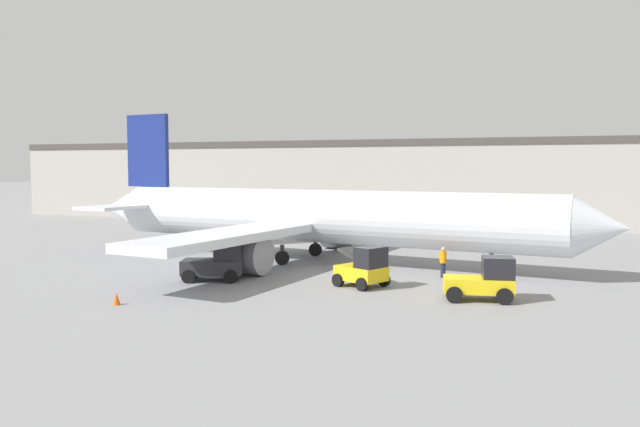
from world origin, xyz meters
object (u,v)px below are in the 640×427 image
at_px(airplane, 308,217).
at_px(pushback_tug, 484,280).
at_px(belt_loader_truck, 364,268).
at_px(ground_crew_worker, 443,261).
at_px(baggage_tug, 218,262).
at_px(safety_cone_near, 116,299).

bearing_deg(airplane, pushback_tug, -27.98).
bearing_deg(airplane, belt_loader_truck, -43.59).
bearing_deg(ground_crew_worker, baggage_tug, -126.50).
distance_m(airplane, belt_loader_truck, 9.97).
xyz_separation_m(baggage_tug, pushback_tug, (14.46, -0.47, -0.08)).
height_order(pushback_tug, safety_cone_near, pushback_tug).
bearing_deg(pushback_tug, belt_loader_truck, 158.14).
xyz_separation_m(baggage_tug, safety_cone_near, (-1.39, -7.04, -0.78)).
bearing_deg(belt_loader_truck, airplane, 154.27).
xyz_separation_m(ground_crew_worker, belt_loader_truck, (-3.54, -4.20, 0.07)).
bearing_deg(safety_cone_near, baggage_tug, 78.84).
relative_size(airplane, safety_cone_near, 69.47).
distance_m(ground_crew_worker, baggage_tug, 12.77).
relative_size(ground_crew_worker, pushback_tug, 0.51).
bearing_deg(pushback_tug, airplane, 133.96).
relative_size(baggage_tug, safety_cone_near, 6.67).
distance_m(airplane, safety_cone_near, 16.23).
bearing_deg(pushback_tug, baggage_tug, 168.40).
height_order(belt_loader_truck, pushback_tug, belt_loader_truck).
distance_m(baggage_tug, safety_cone_near, 7.22).
height_order(airplane, ground_crew_worker, airplane).
bearing_deg(belt_loader_truck, ground_crew_worker, 76.03).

